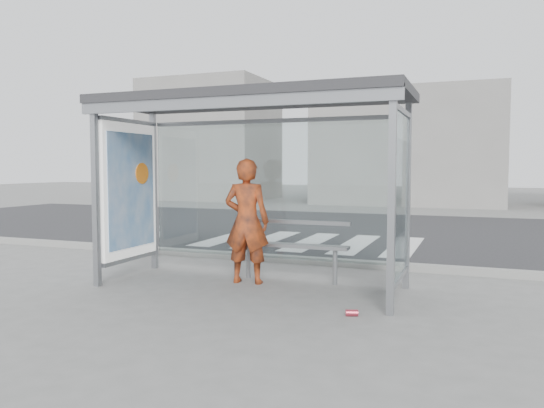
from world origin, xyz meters
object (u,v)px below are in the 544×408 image
at_px(bench, 291,245).
at_px(soda_can, 352,313).
at_px(bus_shelter, 227,143).
at_px(person, 247,221).

distance_m(bench, soda_can, 1.99).
relative_size(bus_shelter, soda_can, 31.24).
bearing_deg(bench, bus_shelter, -145.31).
height_order(bus_shelter, person, bus_shelter).
relative_size(person, bench, 1.04).
relative_size(person, soda_can, 12.99).
distance_m(person, bench, 0.74).
relative_size(bus_shelter, bench, 2.50).
height_order(bench, soda_can, bench).
xyz_separation_m(bench, soda_can, (1.23, -1.48, -0.49)).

